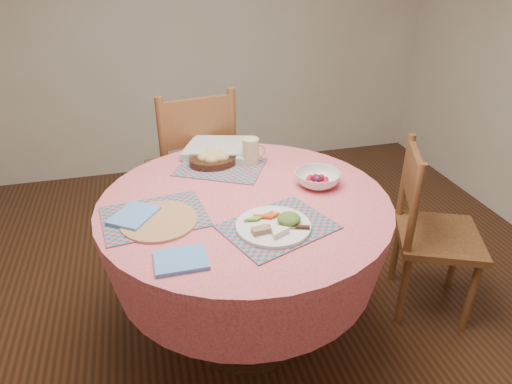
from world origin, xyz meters
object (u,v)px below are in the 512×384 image
chair_right (430,229)px  fruit_bowl (317,179)px  dinner_plate (275,225)px  latte_mug (251,151)px  bread_bowl (213,159)px  wicker_trivet (159,221)px  dining_table (245,238)px  chair_back (194,167)px

chair_right → fruit_bowl: chair_right is taller
dinner_plate → latte_mug: bearing=84.8°
dinner_plate → bread_bowl: bearing=101.7°
wicker_trivet → dinner_plate: dinner_plate is taller
chair_right → bread_bowl: size_ratio=3.86×
chair_right → wicker_trivet: bearing=116.8°
chair_right → dinner_plate: (-0.87, -0.23, 0.31)m
dining_table → bread_bowl: 0.44m
chair_right → fruit_bowl: bearing=107.1°
bread_bowl → fruit_bowl: 0.52m
chair_right → latte_mug: bearing=90.3°
latte_mug → wicker_trivet: bearing=-138.3°
latte_mug → dinner_plate: bearing=-95.2°
chair_right → wicker_trivet: 1.33m
wicker_trivet → latte_mug: (0.48, 0.42, 0.06)m
latte_mug → fruit_bowl: (0.23, -0.29, -0.04)m
fruit_bowl → wicker_trivet: bearing=-169.1°
dining_table → dinner_plate: (0.06, -0.25, 0.22)m
fruit_bowl → latte_mug: bearing=128.9°
bread_bowl → chair_back: bearing=96.1°
wicker_trivet → latte_mug: 0.64m
dining_table → latte_mug: size_ratio=9.70×
dining_table → dinner_plate: bearing=-76.8°
bread_bowl → latte_mug: 0.19m
chair_right → latte_mug: (-0.82, 0.36, 0.36)m
chair_right → chair_back: chair_back is taller
dining_table → wicker_trivet: size_ratio=4.13×
dinner_plate → fruit_bowl: bearing=46.3°
bread_bowl → dining_table: bearing=-79.4°
chair_back → latte_mug: bearing=106.5°
dining_table → chair_right: chair_right is taller
wicker_trivet → dinner_plate: 0.45m
chair_right → latte_mug: chair_right is taller
wicker_trivet → bread_bowl: bearing=57.3°
wicker_trivet → fruit_bowl: size_ratio=1.15×
dining_table → latte_mug: 0.44m
fruit_bowl → chair_right: bearing=-6.8°
dining_table → latte_mug: (0.11, 0.33, 0.26)m
dining_table → bread_bowl: bearing=100.6°
dining_table → chair_right: 0.94m
dining_table → fruit_bowl: 0.42m
wicker_trivet → bread_bowl: bread_bowl is taller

